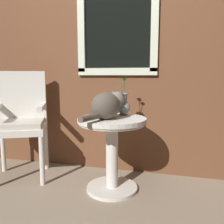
# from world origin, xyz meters

# --- Properties ---
(ground_plane) EXTENTS (6.00, 6.00, 0.00)m
(ground_plane) POSITION_xyz_m (0.00, 0.00, 0.00)
(ground_plane) COLOR gray
(back_wall) EXTENTS (4.00, 0.07, 2.60)m
(back_wall) POSITION_xyz_m (0.01, 0.73, 1.31)
(back_wall) COLOR brown
(back_wall) RESTS_ON ground_plane
(wicker_side_table) EXTENTS (0.58, 0.58, 0.63)m
(wicker_side_table) POSITION_xyz_m (0.26, 0.26, 0.44)
(wicker_side_table) COLOR silver
(wicker_side_table) RESTS_ON ground_plane
(wicker_chair) EXTENTS (0.61, 0.60, 1.03)m
(wicker_chair) POSITION_xyz_m (-0.68, 0.35, 0.58)
(wicker_chair) COLOR silver
(wicker_chair) RESTS_ON ground_plane
(cat) EXTENTS (0.29, 0.53, 0.23)m
(cat) POSITION_xyz_m (0.23, 0.22, 0.75)
(cat) COLOR brown
(cat) RESTS_ON wicker_side_table
(pewter_vase_with_ivy) EXTENTS (0.12, 0.12, 0.33)m
(pewter_vase_with_ivy) POSITION_xyz_m (0.32, 0.41, 0.73)
(pewter_vase_with_ivy) COLOR gray
(pewter_vase_with_ivy) RESTS_ON wicker_side_table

